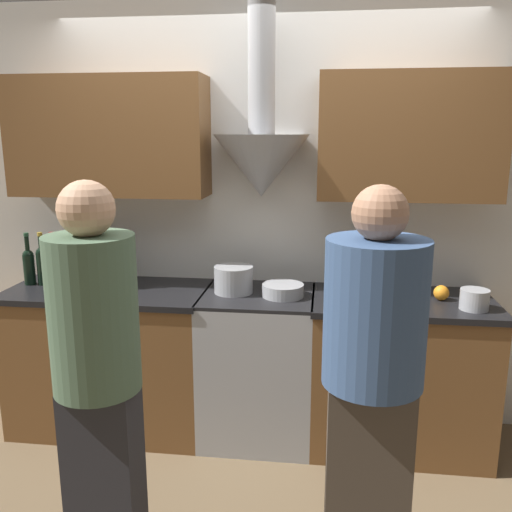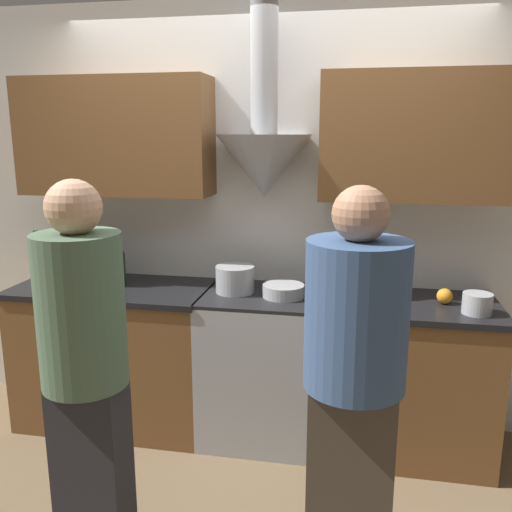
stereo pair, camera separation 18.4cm
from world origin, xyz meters
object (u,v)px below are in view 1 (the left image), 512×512
Objects in this scene: person_foreground_right at (371,388)px; wine_bottle_4 at (83,263)px; wine_bottle_6 at (115,267)px; stock_pot at (234,279)px; mixing_bowl at (283,290)px; saucepan at (474,299)px; person_foreground_left at (97,370)px; wine_bottle_2 at (54,265)px; wine_bottle_1 at (42,264)px; wine_bottle_3 at (69,265)px; stove_range at (258,364)px; wine_bottle_0 at (29,264)px; wine_bottle_5 at (100,264)px; orange_fruit at (441,293)px.

wine_bottle_4 is at bearing 144.15° from person_foreground_right.
person_foreground_right is (1.43, -1.17, -0.13)m from wine_bottle_6.
stock_pot reaches higher than mixing_bowl.
person_foreground_left is at bearing -148.74° from saucepan.
wine_bottle_2 is 1.47× the size of stock_pot.
wine_bottle_4 reaches higher than wine_bottle_2.
wine_bottle_1 reaches higher than wine_bottle_3.
wine_bottle_0 reaches higher than stove_range.
wine_bottle_3 is at bearing 1.50° from wine_bottle_0.
person_foreground_right is at bearing -30.71° from wine_bottle_0.
wine_bottle_3 is 0.85× the size of wine_bottle_5.
stove_range is 2.91× the size of wine_bottle_3.
wine_bottle_1 reaches higher than stove_range.
person_foreground_right is at bearing -69.85° from mixing_bowl.
person_foreground_right reaches higher than wine_bottle_6.
mixing_bowl is (1.58, -0.06, -0.09)m from wine_bottle_0.
orange_fruit is (2.01, -0.01, -0.10)m from wine_bottle_5.
person_foreground_left reaches higher than orange_fruit.
mixing_bowl is (0.29, -0.04, -0.04)m from stock_pot.
wine_bottle_1 is at bearing 176.71° from wine_bottle_6.
wine_bottle_4 is 4.15× the size of orange_fruit.
wine_bottle_3 is 1.28× the size of mixing_bowl.
wine_bottle_4 is at bearing 179.46° from orange_fruit.
wine_bottle_3 is 0.19× the size of person_foreground_left.
person_foreground_right is at bearing -31.96° from wine_bottle_1.
wine_bottle_4 reaches higher than wine_bottle_0.
wine_bottle_6 is at bearing 175.90° from saucepan.
wine_bottle_1 is at bearing 177.51° from mixing_bowl.
wine_bottle_2 is 1.00× the size of wine_bottle_6.
wine_bottle_4 is 0.99× the size of wine_bottle_5.
person_foreground_left is at bearing -106.46° from stock_pot.
stock_pot is 0.14× the size of person_foreground_left.
wine_bottle_6 is at bearing 177.89° from mixing_bowl.
wine_bottle_6 is at bearing -0.22° from wine_bottle_2.
person_foreground_left reaches higher than saucepan.
wine_bottle_3 is at bearing 174.84° from wine_bottle_6.
wine_bottle_0 is at bearing 128.61° from person_foreground_left.
wine_bottle_6 is 1.23m from person_foreground_left.
wine_bottle_3 reaches higher than stock_pot.
orange_fruit is at bearing -0.54° from wine_bottle_4.
stock_pot is (-0.15, 0.01, 0.53)m from stove_range.
stove_range is 1.55m from wine_bottle_0.
wine_bottle_3 is 1.35× the size of stock_pot.
wine_bottle_2 is 0.20× the size of person_foreground_left.
wine_bottle_3 reaches higher than stove_range.
wine_bottle_2 is at bearing -179.87° from stock_pot.
wine_bottle_2 is at bearing 176.52° from saucepan.
wine_bottle_5 is 1.07× the size of wine_bottle_6.
wine_bottle_4 reaches higher than wine_bottle_1.
person_foreground_right reaches higher than wine_bottle_3.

